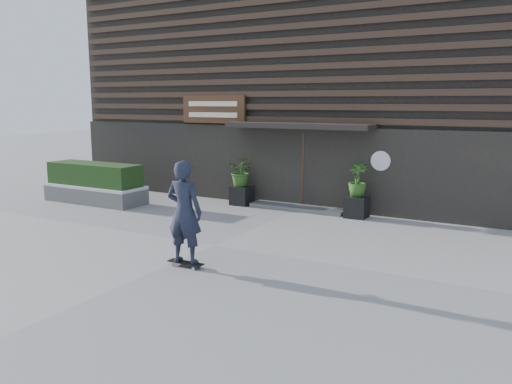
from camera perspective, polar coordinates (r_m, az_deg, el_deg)
The scene contains 11 objects.
ground at distance 11.86m, azimuth -4.62°, elevation -5.93°, with size 80.00×80.00×0.00m, color #9B9893.
entrance_step at distance 15.77m, azimuth 4.73°, elevation -1.72°, with size 3.00×0.80×0.12m, color #50504D.
planter_pot_left at distance 16.41m, azimuth -1.60°, elevation -0.37°, with size 0.60×0.60×0.60m, color black.
bamboo_left at distance 16.29m, azimuth -1.61°, elevation 2.33°, with size 0.86×0.75×0.96m, color #2D591E.
planter_pot_right at distance 14.86m, azimuth 11.09°, elevation -1.65°, with size 0.60×0.60×0.60m, color black.
bamboo_right at distance 14.73m, azimuth 11.19°, elevation 1.33°, with size 0.54×0.54×0.96m, color #2D591E.
raised_bed at distance 17.62m, azimuth -17.35°, elevation -0.28°, with size 3.50×1.20×0.50m, color #535350.
snow_layer at distance 17.57m, azimuth -17.40°, elevation 0.65°, with size 3.50×1.20×0.08m, color silver.
hedge at distance 17.52m, azimuth -17.46°, elevation 1.91°, with size 3.30×1.00×0.70m, color #1A3613.
building at distance 20.46m, azimuth 11.28°, elevation 11.86°, with size 18.00×11.00×8.00m.
skateboarder at distance 10.17m, azimuth -7.94°, elevation -2.23°, with size 0.80×0.57×2.14m.
Camera 1 is at (6.39, -9.46, 3.24)m, focal length 36.11 mm.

